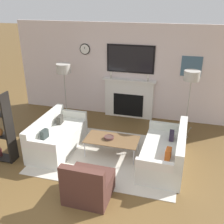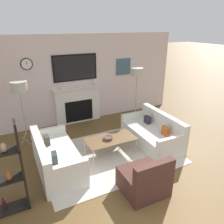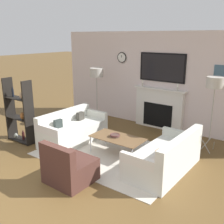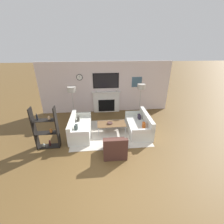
{
  "view_description": "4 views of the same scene",
  "coord_description": "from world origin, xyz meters",
  "px_view_note": "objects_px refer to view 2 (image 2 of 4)",
  "views": [
    {
      "loc": [
        1.44,
        -2.57,
        3.33
      ],
      "look_at": [
        0.02,
        2.57,
        0.98
      ],
      "focal_mm": 42.0,
      "sensor_mm": 36.0,
      "label": 1
    },
    {
      "loc": [
        -1.96,
        -1.74,
        2.92
      ],
      "look_at": [
        0.2,
        2.54,
        1.0
      ],
      "focal_mm": 35.0,
      "sensor_mm": 36.0,
      "label": 2
    },
    {
      "loc": [
        3.2,
        -2.06,
        2.57
      ],
      "look_at": [
        -0.28,
        2.65,
        0.87
      ],
      "focal_mm": 42.0,
      "sensor_mm": 36.0,
      "label": 3
    },
    {
      "loc": [
        -0.46,
        -3.18,
        3.5
      ],
      "look_at": [
        0.11,
        2.49,
        0.89
      ],
      "focal_mm": 24.0,
      "sensor_mm": 36.0,
      "label": 4
    }
  ],
  "objects_px": {
    "decorative_bowl": "(108,138)",
    "floor_lamp_left": "(19,88)",
    "coffee_table": "(111,139)",
    "floor_lamp_right": "(137,73)",
    "armchair": "(145,180)",
    "couch_right": "(153,134)",
    "couch_left": "(56,158)"
  },
  "relations": [
    {
      "from": "decorative_bowl",
      "to": "floor_lamp_left",
      "type": "relative_size",
      "value": 0.13
    },
    {
      "from": "coffee_table",
      "to": "floor_lamp_left",
      "type": "bearing_deg",
      "value": 141.2
    },
    {
      "from": "decorative_bowl",
      "to": "floor_lamp_right",
      "type": "bearing_deg",
      "value": 40.21
    },
    {
      "from": "decorative_bowl",
      "to": "floor_lamp_right",
      "type": "distance_m",
      "value": 2.46
    },
    {
      "from": "armchair",
      "to": "couch_right",
      "type": "bearing_deg",
      "value": 48.79
    },
    {
      "from": "coffee_table",
      "to": "floor_lamp_left",
      "type": "height_order",
      "value": "floor_lamp_left"
    },
    {
      "from": "armchair",
      "to": "coffee_table",
      "type": "relative_size",
      "value": 0.66
    },
    {
      "from": "couch_right",
      "to": "coffee_table",
      "type": "distance_m",
      "value": 1.21
    },
    {
      "from": "armchair",
      "to": "coffee_table",
      "type": "bearing_deg",
      "value": 88.73
    },
    {
      "from": "armchair",
      "to": "floor_lamp_right",
      "type": "height_order",
      "value": "floor_lamp_right"
    },
    {
      "from": "couch_left",
      "to": "floor_lamp_right",
      "type": "distance_m",
      "value": 3.52
    },
    {
      "from": "floor_lamp_left",
      "to": "floor_lamp_right",
      "type": "xyz_separation_m",
      "value": [
        3.34,
        0.0,
        0.05
      ]
    },
    {
      "from": "floor_lamp_right",
      "to": "couch_right",
      "type": "bearing_deg",
      "value": -105.07
    },
    {
      "from": "floor_lamp_right",
      "to": "floor_lamp_left",
      "type": "bearing_deg",
      "value": 180.0
    },
    {
      "from": "couch_left",
      "to": "armchair",
      "type": "relative_size",
      "value": 2.19
    },
    {
      "from": "floor_lamp_left",
      "to": "floor_lamp_right",
      "type": "relative_size",
      "value": 0.97
    },
    {
      "from": "armchair",
      "to": "decorative_bowl",
      "type": "height_order",
      "value": "armchair"
    },
    {
      "from": "coffee_table",
      "to": "floor_lamp_left",
      "type": "distance_m",
      "value": 2.51
    },
    {
      "from": "floor_lamp_left",
      "to": "couch_right",
      "type": "bearing_deg",
      "value": -26.47
    },
    {
      "from": "coffee_table",
      "to": "floor_lamp_right",
      "type": "height_order",
      "value": "floor_lamp_right"
    },
    {
      "from": "armchair",
      "to": "floor_lamp_right",
      "type": "bearing_deg",
      "value": 60.47
    },
    {
      "from": "couch_left",
      "to": "floor_lamp_left",
      "type": "relative_size",
      "value": 1.03
    },
    {
      "from": "couch_right",
      "to": "coffee_table",
      "type": "height_order",
      "value": "couch_right"
    },
    {
      "from": "couch_right",
      "to": "floor_lamp_left",
      "type": "distance_m",
      "value": 3.52
    },
    {
      "from": "coffee_table",
      "to": "floor_lamp_left",
      "type": "relative_size",
      "value": 0.71
    },
    {
      "from": "floor_lamp_right",
      "to": "decorative_bowl",
      "type": "bearing_deg",
      "value": -139.79
    },
    {
      "from": "couch_left",
      "to": "decorative_bowl",
      "type": "relative_size",
      "value": 7.72
    },
    {
      "from": "couch_left",
      "to": "floor_lamp_right",
      "type": "height_order",
      "value": "floor_lamp_right"
    },
    {
      "from": "couch_left",
      "to": "decorative_bowl",
      "type": "xyz_separation_m",
      "value": [
        1.27,
        0.06,
        0.15
      ]
    },
    {
      "from": "couch_left",
      "to": "couch_right",
      "type": "height_order",
      "value": "couch_right"
    },
    {
      "from": "floor_lamp_left",
      "to": "couch_left",
      "type": "bearing_deg",
      "value": -74.41
    },
    {
      "from": "couch_left",
      "to": "armchair",
      "type": "xyz_separation_m",
      "value": [
        1.3,
        -1.41,
        -0.02
      ]
    }
  ]
}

